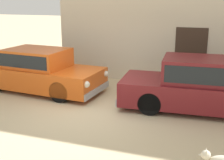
{
  "coord_description": "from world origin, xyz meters",
  "views": [
    {
      "loc": [
        3.19,
        -7.23,
        3.11
      ],
      "look_at": [
        0.63,
        0.2,
        0.9
      ],
      "focal_mm": 47.22,
      "sensor_mm": 36.0,
      "label": 1
    }
  ],
  "objects": [
    {
      "name": "ground_plane",
      "position": [
        0.0,
        0.0,
        0.0
      ],
      "size": [
        80.0,
        80.0,
        0.0
      ],
      "primitive_type": "plane",
      "color": "#CCB78E"
    },
    {
      "name": "stray_dog_spotted",
      "position": [
        3.54,
        -1.89,
        0.14
      ],
      "size": [
        0.97,
        0.3,
        0.35
      ],
      "rotation": [
        0.0,
        0.0,
        3.26
      ],
      "color": "beige",
      "rests_on": "ground_plane"
    },
    {
      "name": "parked_sedan_nearest",
      "position": [
        -2.38,
        1.2,
        0.71
      ],
      "size": [
        4.66,
        2.06,
        1.44
      ],
      "rotation": [
        0.0,
        0.0,
        -0.08
      ],
      "color": "#D15619",
      "rests_on": "ground_plane"
    },
    {
      "name": "parked_sedan_second",
      "position": [
        2.98,
        1.07,
        0.74
      ],
      "size": [
        4.74,
        1.99,
        1.5
      ],
      "rotation": [
        0.0,
        0.0,
        0.07
      ],
      "color": "maroon",
      "rests_on": "ground_plane"
    }
  ]
}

